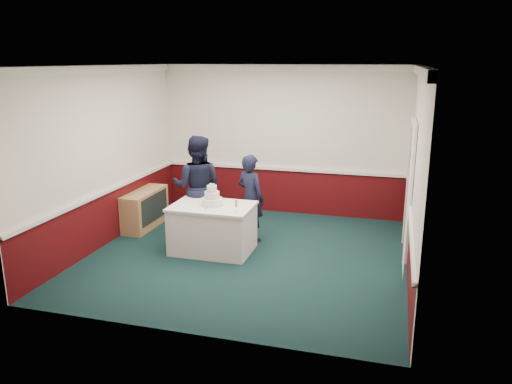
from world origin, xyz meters
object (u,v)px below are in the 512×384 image
(cake_knife, at_px, (206,208))
(cake_table, at_px, (213,228))
(sideboard, at_px, (145,209))
(champagne_flute, at_px, (236,204))
(wedding_cake, at_px, (212,199))
(person_woman, at_px, (251,198))
(person_man, at_px, (197,187))

(cake_knife, bearing_deg, cake_table, 68.59)
(sideboard, bearing_deg, cake_knife, -32.04)
(sideboard, distance_m, cake_knife, 1.98)
(cake_knife, bearing_deg, sideboard, 135.09)
(sideboard, bearing_deg, champagne_flute, -27.01)
(wedding_cake, xyz_separation_m, champagne_flute, (0.50, -0.28, 0.03))
(sideboard, relative_size, wedding_cake, 3.30)
(cake_knife, relative_size, champagne_flute, 1.07)
(cake_table, xyz_separation_m, champagne_flute, (0.50, -0.28, 0.53))
(cake_knife, height_order, champagne_flute, champagne_flute)
(cake_table, bearing_deg, cake_knife, -98.53)
(cake_table, bearing_deg, person_woman, 57.04)
(sideboard, distance_m, person_man, 1.29)
(sideboard, height_order, cake_knife, cake_knife)
(sideboard, relative_size, person_woman, 0.79)
(sideboard, bearing_deg, person_woman, -3.61)
(cake_table, bearing_deg, sideboard, 153.68)
(cake_table, height_order, person_man, person_man)
(wedding_cake, height_order, person_man, person_man)
(cake_table, bearing_deg, champagne_flute, -29.25)
(sideboard, distance_m, person_woman, 2.16)
(person_man, bearing_deg, sideboard, -17.41)
(wedding_cake, distance_m, person_woman, 0.84)
(person_woman, bearing_deg, wedding_cake, 83.05)
(cake_table, distance_m, person_man, 0.97)
(person_woman, bearing_deg, champagne_flute, 119.02)
(cake_table, distance_m, person_woman, 0.90)
(person_man, bearing_deg, wedding_cake, 120.85)
(champagne_flute, height_order, person_man, person_man)
(sideboard, distance_m, cake_table, 1.86)
(cake_table, relative_size, wedding_cake, 3.63)
(champagne_flute, relative_size, person_woman, 0.13)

